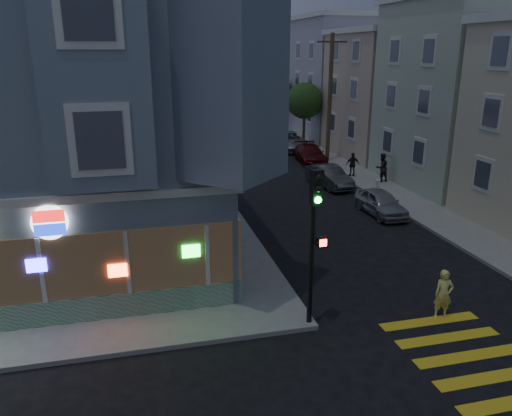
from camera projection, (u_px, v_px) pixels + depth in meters
name	position (u px, v px, depth m)	size (l,w,h in m)	color
ground	(233.00, 388.00, 12.36)	(120.00, 120.00, 0.00)	black
sidewalk_ne	(464.00, 156.00, 38.88)	(24.00, 42.00, 0.15)	gray
corner_building	(24.00, 109.00, 19.39)	(14.60, 14.60, 11.40)	slate
row_house_b	(497.00, 95.00, 30.00)	(12.00, 8.60, 10.50)	#B2C4AA
row_house_c	(416.00, 95.00, 38.55)	(12.00, 8.60, 9.00)	#BEA893
row_house_d	(365.00, 79.00, 46.65)	(12.00, 8.60, 10.50)	#A9A1B1
utility_pole	(330.00, 97.00, 35.86)	(2.20, 0.30, 9.00)	#4C3826
street_tree_near	(305.00, 101.00, 41.72)	(3.00, 3.00, 5.30)	#4C3826
street_tree_far	(278.00, 93.00, 49.12)	(3.00, 3.00, 5.30)	#4C3826
running_child	(444.00, 294.00, 15.38)	(0.58, 0.38, 1.58)	#ECE878
pedestrian_a	(382.00, 168.00, 30.89)	(0.86, 0.67, 1.77)	black
pedestrian_b	(353.00, 164.00, 32.28)	(0.90, 0.38, 1.54)	black
parked_car_a	(381.00, 203.00, 25.18)	(1.48, 3.69, 1.26)	#A2A4A9
parked_car_b	(329.00, 176.00, 30.34)	(1.37, 3.94, 1.30)	#3B3E41
parked_car_c	(310.00, 154.00, 36.91)	(1.82, 4.48, 1.30)	#551317
parked_car_d	(289.00, 141.00, 41.70)	(2.46, 5.34, 1.48)	#9CA1A6
traffic_signal	(315.00, 222.00, 13.99)	(0.57, 0.54, 4.79)	black
fire_hydrant	(377.00, 186.00, 28.51)	(0.49, 0.28, 0.85)	white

